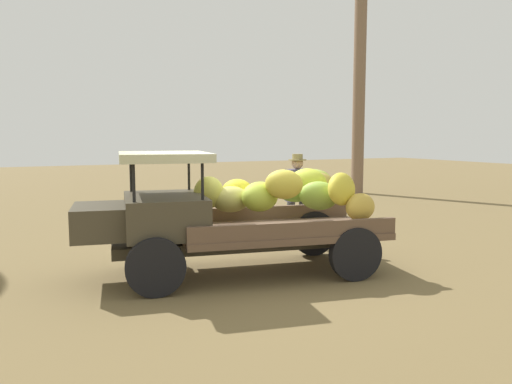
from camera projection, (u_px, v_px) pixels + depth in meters
name	position (u px, v px, depth m)	size (l,w,h in m)	color
ground_plane	(232.00, 272.00, 7.67)	(60.00, 60.00, 0.00)	brown
truck	(230.00, 212.00, 7.49)	(4.63, 2.38, 1.83)	#403929
farmer	(297.00, 193.00, 9.59)	(0.53, 0.46, 1.72)	#43444B
loose_banana_bunch	(295.00, 232.00, 10.08)	(0.54, 0.35, 0.30)	gold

